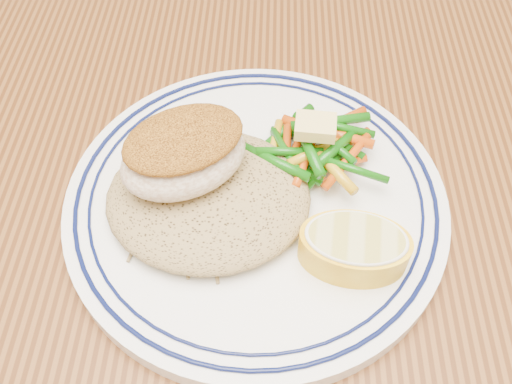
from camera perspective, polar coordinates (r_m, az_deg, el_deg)
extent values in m
cube|color=#4B270F|center=(0.45, -0.12, 1.13)|extent=(1.50, 0.90, 0.04)
cylinder|color=white|center=(0.40, 0.00, -1.07)|extent=(0.27, 0.27, 0.01)
torus|color=#0A113F|center=(0.40, 0.00, -0.35)|extent=(0.25, 0.25, 0.00)
torus|color=#0A113F|center=(0.40, 0.00, -0.35)|extent=(0.23, 0.23, 0.00)
ellipsoid|color=olive|center=(0.38, -4.82, -0.23)|extent=(0.14, 0.12, 0.03)
ellipsoid|color=#F0DEC6|center=(0.37, -7.23, 3.40)|extent=(0.10, 0.10, 0.04)
ellipsoid|color=#9B5F18|center=(0.36, -7.30, 5.32)|extent=(0.10, 0.09, 0.02)
cylinder|color=#115A0B|center=(0.42, 5.39, 3.61)|extent=(0.01, 0.05, 0.01)
cylinder|color=#C9470A|center=(0.42, 9.00, 4.48)|extent=(0.04, 0.04, 0.01)
cylinder|color=#115A0B|center=(0.43, 4.55, 5.86)|extent=(0.05, 0.02, 0.01)
cylinder|color=#C9470A|center=(0.42, 6.85, 3.94)|extent=(0.05, 0.01, 0.01)
cylinder|color=#C9470A|center=(0.41, 7.68, 2.69)|extent=(0.05, 0.02, 0.01)
cylinder|color=#C9470A|center=(0.40, 3.28, 1.56)|extent=(0.05, 0.01, 0.01)
cylinder|color=gold|center=(0.41, 1.62, 3.87)|extent=(0.02, 0.06, 0.01)
cylinder|color=#C9470A|center=(0.41, 3.72, 3.82)|extent=(0.02, 0.06, 0.01)
cylinder|color=#115A0B|center=(0.43, 3.07, 6.36)|extent=(0.04, 0.05, 0.01)
cylinder|color=#C9470A|center=(0.40, 3.02, 3.14)|extent=(0.01, 0.06, 0.01)
cylinder|color=#115A0B|center=(0.41, 3.37, 3.01)|extent=(0.05, 0.04, 0.01)
cylinder|color=#115A0B|center=(0.40, 7.06, 2.46)|extent=(0.04, 0.04, 0.01)
cylinder|color=#C9470A|center=(0.42, 5.66, 6.22)|extent=(0.05, 0.03, 0.01)
cylinder|color=#115A0B|center=(0.42, 7.24, 5.63)|extent=(0.05, 0.04, 0.01)
cylinder|color=#115A0B|center=(0.41, 3.05, 3.99)|extent=(0.02, 0.05, 0.01)
cylinder|color=#C9470A|center=(0.40, 4.89, 3.00)|extent=(0.02, 0.05, 0.01)
cylinder|color=#C9470A|center=(0.42, 8.01, 5.74)|extent=(0.06, 0.03, 0.01)
cylinder|color=#C9470A|center=(0.43, 8.18, 6.91)|extent=(0.04, 0.03, 0.01)
cylinder|color=gold|center=(0.41, 6.64, 4.35)|extent=(0.05, 0.04, 0.01)
cylinder|color=#C9470A|center=(0.40, 9.05, 3.06)|extent=(0.04, 0.05, 0.01)
cylinder|color=#115A0B|center=(0.41, 7.42, 5.06)|extent=(0.04, 0.05, 0.01)
cylinder|color=gold|center=(0.39, 7.78, 2.23)|extent=(0.03, 0.04, 0.01)
cylinder|color=#115A0B|center=(0.40, 9.81, 2.24)|extent=(0.05, 0.02, 0.01)
cylinder|color=#115A0B|center=(0.40, 3.40, 4.07)|extent=(0.05, 0.01, 0.01)
cylinder|color=#115A0B|center=(0.39, 1.94, 3.04)|extent=(0.05, 0.04, 0.01)
cylinder|color=#115A0B|center=(0.42, 7.46, 7.02)|extent=(0.06, 0.02, 0.01)
cylinder|color=#115A0B|center=(0.40, 7.92, 4.30)|extent=(0.04, 0.04, 0.01)
cylinder|color=#115A0B|center=(0.42, 8.22, 6.48)|extent=(0.05, 0.01, 0.01)
cylinder|color=#115A0B|center=(0.40, 5.33, 4.28)|extent=(0.02, 0.05, 0.01)
cube|color=#F6DB78|center=(0.39, 5.97, 6.53)|extent=(0.03, 0.02, 0.01)
torus|color=white|center=(0.35, 10.03, -4.54)|extent=(0.07, 0.07, 0.00)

